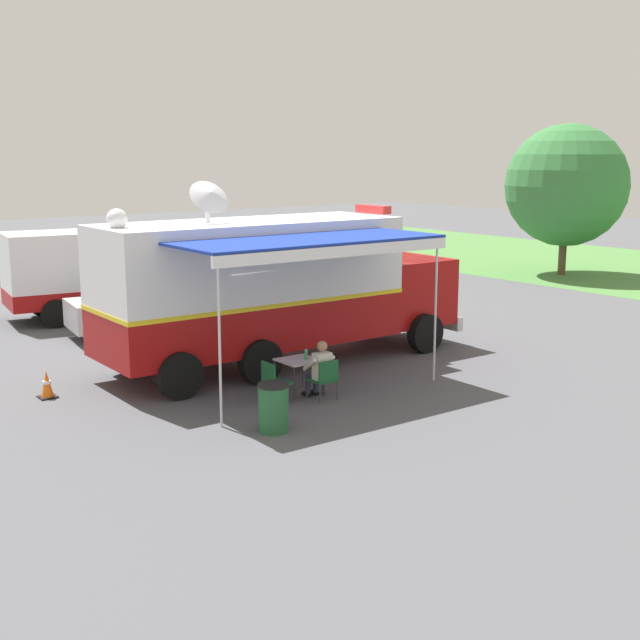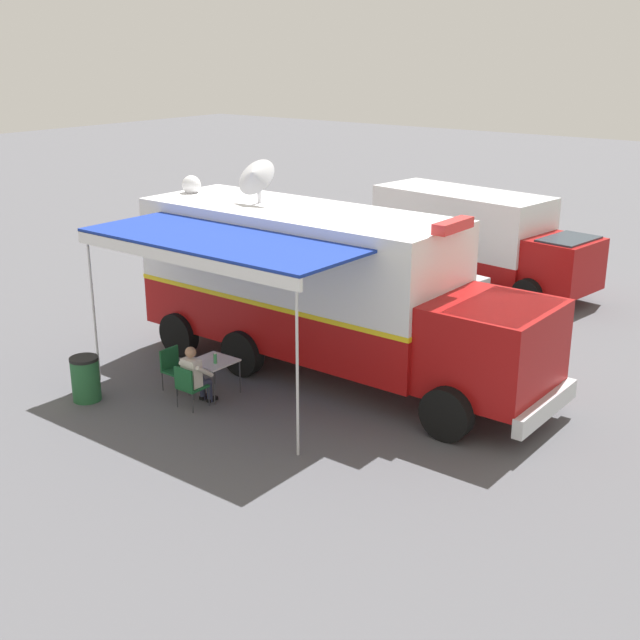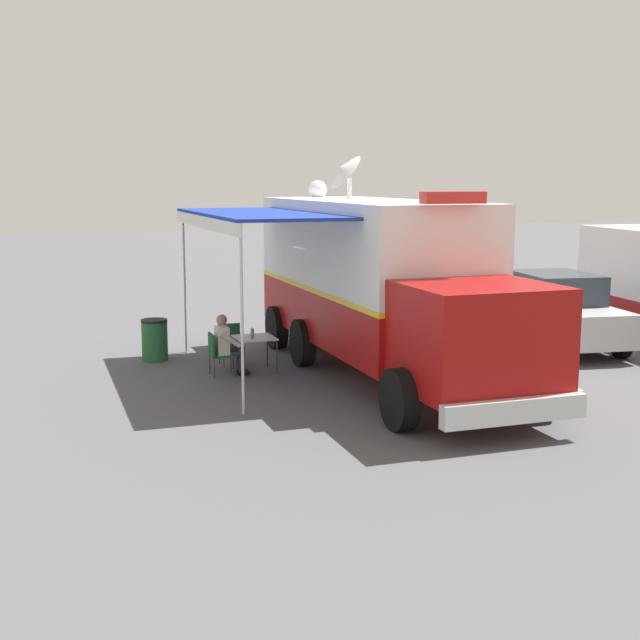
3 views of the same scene
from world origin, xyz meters
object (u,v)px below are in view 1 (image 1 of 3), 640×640
at_px(trash_bin, 273,407).
at_px(command_truck, 278,285).
at_px(seated_responder, 320,368).
at_px(folding_chair_at_table, 325,377).
at_px(folding_chair_beside_table, 273,379).
at_px(traffic_cone, 47,385).
at_px(folding_table, 299,362).
at_px(car_behind_truck, 145,304).
at_px(water_bottle, 306,355).
at_px(support_truck, 111,272).

bearing_deg(trash_bin, command_truck, 144.37).
distance_m(command_truck, seated_responder, 3.34).
relative_size(folding_chair_at_table, seated_responder, 0.70).
bearing_deg(folding_chair_beside_table, trash_bin, -34.23).
bearing_deg(command_truck, traffic_cone, -96.11).
bearing_deg(folding_chair_at_table, folding_table, -173.49).
bearing_deg(traffic_cone, folding_chair_at_table, 50.45).
distance_m(folding_table, folding_chair_beside_table, 0.92).
height_order(folding_chair_at_table, seated_responder, seated_responder).
height_order(seated_responder, car_behind_truck, car_behind_truck).
bearing_deg(folding_table, traffic_cone, -123.45).
xyz_separation_m(water_bottle, trash_bin, (1.67, -1.98, -0.38)).
bearing_deg(car_behind_truck, trash_bin, -11.33).
bearing_deg(folding_chair_beside_table, car_behind_truck, 173.77).
bearing_deg(water_bottle, command_truck, 158.61).
xyz_separation_m(command_truck, water_bottle, (2.40, -0.94, -1.11)).
height_order(seated_responder, traffic_cone, seated_responder).
xyz_separation_m(water_bottle, seated_responder, (0.53, -0.04, -0.18)).
xyz_separation_m(folding_table, trash_bin, (1.75, -1.84, -0.22)).
height_order(folding_chair_at_table, support_truck, support_truck).
height_order(trash_bin, car_behind_truck, car_behind_truck).
distance_m(folding_chair_at_table, traffic_cone, 5.81).
relative_size(folding_table, car_behind_truck, 0.18).
distance_m(water_bottle, trash_bin, 2.61).
relative_size(folding_table, traffic_cone, 1.40).
xyz_separation_m(seated_responder, car_behind_truck, (-7.95, -0.11, 0.23)).
bearing_deg(water_bottle, traffic_cone, -123.39).
bearing_deg(command_truck, support_truck, -175.49).
bearing_deg(folding_table, folding_chair_beside_table, -70.54).
distance_m(command_truck, car_behind_truck, 5.25).
relative_size(water_bottle, folding_chair_at_table, 0.26).
bearing_deg(seated_responder, water_bottle, 175.34).
xyz_separation_m(folding_chair_at_table, trash_bin, (0.95, -1.93, -0.06)).
height_order(traffic_cone, car_behind_truck, car_behind_truck).
height_order(folding_chair_beside_table, seated_responder, seated_responder).
xyz_separation_m(traffic_cone, support_truck, (-7.68, 4.81, 1.11)).
relative_size(folding_chair_at_table, trash_bin, 0.96).
xyz_separation_m(folding_table, seated_responder, (0.61, 0.09, -0.02)).
bearing_deg(trash_bin, folding_chair_at_table, 116.28).
height_order(command_truck, trash_bin, command_truck).
relative_size(folding_table, folding_chair_beside_table, 0.94).
relative_size(folding_table, support_truck, 0.12).
xyz_separation_m(folding_chair_at_table, seated_responder, (-0.19, 0.00, 0.14)).
distance_m(folding_chair_beside_table, trash_bin, 1.76).
height_order(folding_table, folding_chair_beside_table, folding_chair_beside_table).
bearing_deg(command_truck, folding_chair_at_table, -17.56).
bearing_deg(support_truck, folding_table, -2.29).
distance_m(folding_chair_at_table, seated_responder, 0.23).
height_order(command_truck, seated_responder, command_truck).
bearing_deg(support_truck, water_bottle, -1.54).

